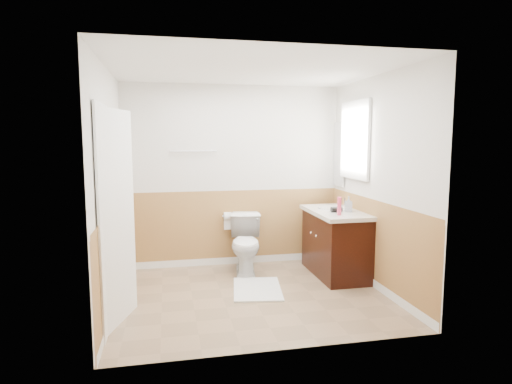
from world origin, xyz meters
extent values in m
plane|color=#8C7051|center=(0.00, 0.00, 0.00)|extent=(3.00, 3.00, 0.00)
plane|color=white|center=(0.00, 0.00, 2.50)|extent=(3.00, 3.00, 0.00)
plane|color=silver|center=(0.00, 1.30, 1.25)|extent=(3.00, 0.00, 3.00)
plane|color=silver|center=(0.00, -1.30, 1.25)|extent=(3.00, 0.00, 3.00)
plane|color=silver|center=(-1.50, 0.00, 1.25)|extent=(0.00, 3.00, 3.00)
plane|color=silver|center=(1.50, 0.00, 1.25)|extent=(0.00, 3.00, 3.00)
plane|color=#A27041|center=(0.00, 1.29, 0.50)|extent=(3.00, 0.00, 3.00)
plane|color=#A27041|center=(0.00, -1.29, 0.50)|extent=(3.00, 0.00, 3.00)
plane|color=#A27041|center=(-1.49, 0.00, 0.50)|extent=(0.00, 2.60, 2.60)
plane|color=#A27041|center=(1.49, 0.00, 0.50)|extent=(0.00, 2.60, 2.60)
imported|color=white|center=(0.10, 0.89, 0.38)|extent=(0.53, 0.80, 0.76)
cube|color=white|center=(0.10, 0.17, 0.01)|extent=(0.67, 0.87, 0.02)
cube|color=black|center=(1.21, 0.53, 0.40)|extent=(0.55, 1.10, 0.80)
sphere|color=#B9B9C0|center=(0.91, 0.43, 0.55)|extent=(0.03, 0.03, 0.03)
sphere|color=silver|center=(0.91, 0.63, 0.55)|extent=(0.03, 0.03, 0.03)
cube|color=silver|center=(1.20, 0.53, 0.83)|extent=(0.60, 1.15, 0.05)
cylinder|color=white|center=(1.21, 0.68, 0.86)|extent=(0.36, 0.36, 0.02)
cylinder|color=silver|center=(1.39, 0.68, 0.92)|extent=(0.02, 0.02, 0.14)
cylinder|color=#E93C63|center=(1.11, 0.19, 0.96)|extent=(0.05, 0.05, 0.22)
imported|color=#989FAC|center=(1.33, 0.42, 0.95)|extent=(0.11, 0.11, 0.19)
cylinder|color=black|center=(1.16, 0.40, 0.89)|extent=(0.14, 0.07, 0.07)
cylinder|color=black|center=(1.13, 0.47, 0.86)|extent=(0.03, 0.03, 0.07)
cube|color=silver|center=(1.48, 1.10, 1.55)|extent=(0.02, 0.35, 0.90)
cube|color=white|center=(1.47, 0.59, 1.75)|extent=(0.04, 0.80, 1.00)
cube|color=white|center=(1.49, 0.59, 1.75)|extent=(0.01, 0.70, 0.90)
cube|color=white|center=(-1.40, -0.45, 1.02)|extent=(0.29, 0.78, 2.04)
cube|color=white|center=(-1.48, -0.45, 1.03)|extent=(0.02, 0.92, 2.10)
sphere|color=silver|center=(-1.34, -0.12, 0.95)|extent=(0.06, 0.06, 0.06)
cylinder|color=silver|center=(-0.55, 1.25, 1.60)|extent=(0.62, 0.02, 0.02)
cylinder|color=silver|center=(-0.10, 1.23, 0.70)|extent=(0.14, 0.02, 0.02)
cylinder|color=white|center=(-0.10, 1.23, 0.70)|extent=(0.10, 0.11, 0.11)
cube|color=white|center=(-0.10, 1.23, 0.59)|extent=(0.10, 0.01, 0.16)
camera|label=1|loc=(-0.92, -4.61, 1.76)|focal=30.20mm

